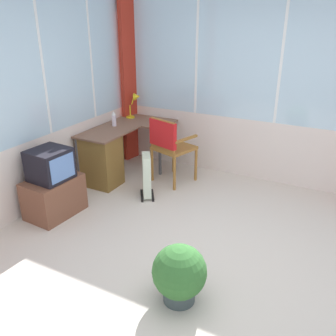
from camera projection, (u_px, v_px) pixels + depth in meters
name	position (u px, v px, depth m)	size (l,w,h in m)	color
ground	(212.00, 269.00, 3.49)	(5.36, 5.67, 0.06)	beige
north_window_panel	(15.00, 102.00, 3.97)	(4.36, 0.07, 2.67)	silver
east_window_panel	(279.00, 87.00, 4.75)	(0.07, 4.67, 2.67)	silver
curtain_corner	(130.00, 79.00, 5.62)	(0.35, 0.07, 2.57)	#AF2C1D
desk	(105.00, 156.00, 5.05)	(1.41, 0.88, 0.73)	brown
desk_lamp	(135.00, 101.00, 5.61)	(0.23, 0.20, 0.38)	yellow
tv_remote	(163.00, 123.00, 5.36)	(0.04, 0.15, 0.02)	black
spray_bottle	(114.00, 119.00, 5.21)	(0.06, 0.06, 0.22)	silver
wooden_armchair	(168.00, 142.00, 4.94)	(0.61, 0.60, 0.94)	#9D662C
tv_on_stand	(53.00, 186.00, 4.25)	(0.66, 0.48, 0.82)	brown
space_heater	(147.00, 175.00, 4.70)	(0.36, 0.31, 0.59)	silver
potted_plant	(179.00, 274.00, 2.96)	(0.45, 0.45, 0.52)	#3C494A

